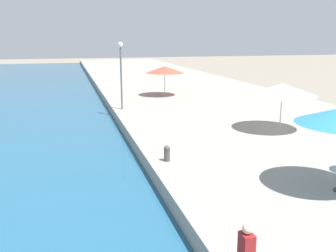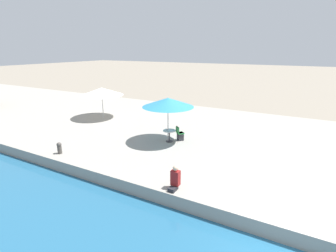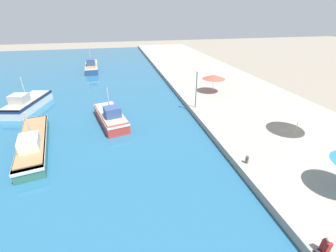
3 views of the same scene
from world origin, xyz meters
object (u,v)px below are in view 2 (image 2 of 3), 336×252
at_px(person_at_quay, 175,179).
at_px(cafe_umbrella_white, 102,91).
at_px(cafe_table, 169,134).
at_px(mooring_bollard, 59,148).
at_px(cafe_chair_left, 180,135).
at_px(cafe_chair_right, 180,135).
at_px(cafe_umbrella_pink, 168,102).

bearing_deg(person_at_quay, cafe_umbrella_white, 55.35).
bearing_deg(cafe_table, person_at_quay, -148.84).
relative_size(cafe_umbrella_white, mooring_bollard, 5.41).
xyz_separation_m(cafe_umbrella_white, mooring_bollard, (-7.17, -3.36, -1.86)).
bearing_deg(cafe_table, cafe_chair_left, -40.37).
bearing_deg(cafe_umbrella_white, cafe_chair_right, -103.28).
bearing_deg(person_at_quay, cafe_umbrella_pink, 31.98).
bearing_deg(cafe_chair_right, person_at_quay, -26.69).
relative_size(person_at_quay, mooring_bollard, 1.59).
relative_size(cafe_umbrella_pink, cafe_table, 3.93).
height_order(cafe_table, person_at_quay, person_at_quay).
bearing_deg(person_at_quay, mooring_bollard, 88.08).
bearing_deg(cafe_umbrella_white, cafe_umbrella_pink, -107.96).
relative_size(cafe_table, cafe_chair_left, 0.88).
bearing_deg(cafe_umbrella_pink, cafe_chair_right, -46.16).
distance_m(cafe_table, person_at_quay, 5.74).
relative_size(cafe_umbrella_white, person_at_quay, 3.41).
distance_m(cafe_table, mooring_bollard, 6.41).
relative_size(cafe_chair_right, person_at_quay, 0.88).
bearing_deg(mooring_bollard, person_at_quay, -91.92).
bearing_deg(cafe_chair_right, cafe_umbrella_white, -154.66).
distance_m(cafe_chair_left, mooring_bollard, 7.13).
bearing_deg(cafe_umbrella_white, cafe_chair_left, -103.34).
bearing_deg(mooring_bollard, cafe_umbrella_pink, -42.42).
xyz_separation_m(cafe_table, mooring_bollard, (-4.66, 4.40, -0.18)).
bearing_deg(cafe_umbrella_pink, cafe_table, -102.13).
relative_size(cafe_umbrella_pink, cafe_chair_left, 3.46).
distance_m(cafe_chair_right, person_at_quay, 6.03).
bearing_deg(cafe_table, cafe_chair_right, -38.62).
bearing_deg(cafe_chair_right, cafe_umbrella_pink, -97.54).
distance_m(person_at_quay, mooring_bollard, 7.37).
relative_size(cafe_umbrella_pink, mooring_bollard, 4.81).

